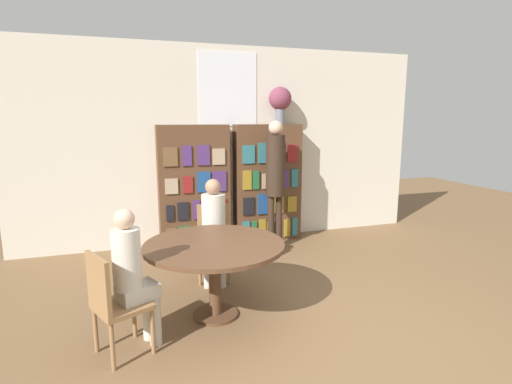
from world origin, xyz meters
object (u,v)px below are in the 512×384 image
bookshelf_right (267,183)px  seated_reader_left (214,225)px  chair_left_side (214,238)px  reading_table (214,254)px  librarian_standing (275,172)px  chair_near_camera (113,300)px  bookshelf_left (194,187)px  seated_reader_right (133,272)px  flower_vase (280,100)px

bookshelf_right → seated_reader_left: bearing=-129.2°
chair_left_side → seated_reader_left: (-0.04, -0.17, 0.21)m
reading_table → librarian_standing: bearing=53.8°
reading_table → chair_near_camera: 1.03m
bookshelf_left → seated_reader_right: 2.77m
librarian_standing → chair_near_camera: bearing=-135.4°
reading_table → seated_reader_right: size_ratio=1.11×
bookshelf_right → flower_vase: bearing=1.5°
seated_reader_left → chair_near_camera: bearing=60.2°
librarian_standing → seated_reader_left: bearing=-140.0°
reading_table → seated_reader_left: (0.17, 0.82, 0.06)m
bookshelf_right → librarian_standing: bearing=-96.5°
seated_reader_left → librarian_standing: (1.12, 0.94, 0.45)m
bookshelf_right → flower_vase: (0.20, 0.01, 1.28)m
seated_reader_left → librarian_standing: size_ratio=0.65×
bookshelf_left → seated_reader_right: size_ratio=1.50×
chair_near_camera → librarian_standing: librarian_standing is taller
reading_table → chair_near_camera: chair_near_camera is taller
seated_reader_left → librarian_standing: bearing=-128.4°
bookshelf_left → reading_table: (-0.18, -2.26, -0.27)m
flower_vase → seated_reader_right: 3.79m
chair_left_side → seated_reader_right: seated_reader_right is taller
chair_left_side → seated_reader_right: bearing=66.0°
reading_table → seated_reader_left: size_ratio=1.09×
bookshelf_right → reading_table: size_ratio=1.35×
chair_left_side → seated_reader_right: (-0.96, -1.34, 0.18)m
bookshelf_right → chair_left_side: 1.75m
chair_near_camera → seated_reader_left: bearing=114.2°
chair_left_side → chair_near_camera: bearing=63.0°
reading_table → bookshelf_left: bearing=85.5°
chair_near_camera → chair_left_side: (1.13, 1.41, 0.00)m
librarian_standing → bookshelf_right: bearing=83.5°
bookshelf_right → librarian_standing: 0.56m
bookshelf_right → reading_table: bearing=-120.7°
chair_near_camera → chair_left_side: bearing=117.0°
flower_vase → seated_reader_right: (-2.30, -2.61, -1.52)m
bookshelf_right → chair_left_side: size_ratio=2.06×
bookshelf_left → bookshelf_right: (1.16, -0.00, -0.00)m
chair_near_camera → seated_reader_left: 1.66m
bookshelf_right → chair_left_side: bookshelf_right is taller
chair_near_camera → librarian_standing: (2.21, 2.18, 0.66)m
seated_reader_right → librarian_standing: bearing=111.4°
chair_left_side → seated_reader_left: bearing=90.0°
bookshelf_right → seated_reader_right: bookshelf_right is taller
chair_left_side → seated_reader_left: size_ratio=0.72×
chair_left_side → seated_reader_right: 1.65m
bookshelf_right → chair_near_camera: (-2.26, -2.68, -0.42)m
bookshelf_left → flower_vase: bearing=0.2°
chair_near_camera → seated_reader_left: seated_reader_left is taller
flower_vase → librarian_standing: 1.19m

